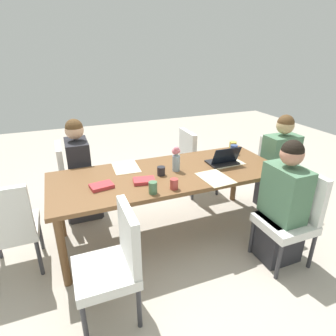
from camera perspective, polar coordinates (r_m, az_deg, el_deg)
name	(u,v)px	position (r m, az deg, el deg)	size (l,w,h in m)	color
ground_plane	(168,232)	(3.25, 0.00, -12.75)	(10.00, 10.00, 0.00)	#B2A899
dining_table	(168,179)	(2.91, 0.00, -2.18)	(2.33, 0.90, 0.73)	brown
chair_head_right_left_near	(277,168)	(3.84, 21.05, 0.02)	(0.44, 0.44, 0.90)	silver
person_head_right_left_near	(278,169)	(3.74, 21.17, -0.15)	(0.40, 0.36, 1.19)	#2D2D33
chair_near_left_mid	(293,214)	(2.87, 23.65, -8.38)	(0.44, 0.44, 0.90)	silver
person_near_left_mid	(282,210)	(2.85, 21.82, -7.72)	(0.36, 0.40, 1.19)	#2D2D33
chair_far_left_far	(74,177)	(3.52, -18.38, -1.68)	(0.44, 0.44, 0.90)	silver
person_far_left_far	(80,176)	(3.46, -17.13, -1.48)	(0.36, 0.40, 1.19)	#2D2D33
chair_far_right_near	(195,159)	(3.88, 5.39, 1.77)	(0.44, 0.44, 0.90)	silver
chair_head_left_right_mid	(9,225)	(2.83, -29.19, -9.99)	(0.44, 0.44, 0.90)	silver
chair_near_right_far	(115,260)	(2.18, -10.65, -17.66)	(0.44, 0.44, 0.90)	silver
flower_vase	(176,158)	(2.88, 1.64, 1.93)	(0.08, 0.09, 0.26)	#8EA8B7
placemat_head_right_left_near	(226,162)	(3.19, 11.44, 1.09)	(0.36, 0.26, 0.00)	beige
placemat_near_left_mid	(215,178)	(2.80, 9.42, -1.98)	(0.36, 0.26, 0.00)	beige
placemat_far_left_far	(126,167)	(3.04, -8.45, 0.19)	(0.36, 0.26, 0.00)	beige
laptop_head_right_left_near	(223,160)	(3.13, 11.02, 1.52)	(0.32, 0.22, 0.20)	black
coffee_mug_near_left	(153,188)	(2.47, -3.04, -3.94)	(0.08, 0.08, 0.11)	#47704C
coffee_mug_near_right	(174,184)	(2.54, 1.22, -3.20)	(0.07, 0.07, 0.10)	#AD3D38
coffee_mug_centre_left	(234,149)	(3.46, 13.03, 3.63)	(0.09, 0.09, 0.11)	#33477A
coffee_mug_centre_right	(233,146)	(3.58, 12.84, 4.33)	(0.09, 0.09, 0.11)	#DBC64C
coffee_mug_far_left	(161,171)	(2.81, -1.39, -0.59)	(0.08, 0.08, 0.09)	#232328
book_red_cover	(102,186)	(2.64, -13.14, -3.53)	(0.20, 0.14, 0.03)	#B73338
book_blue_cover	(144,181)	(2.68, -4.80, -2.55)	(0.20, 0.14, 0.03)	#B73338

